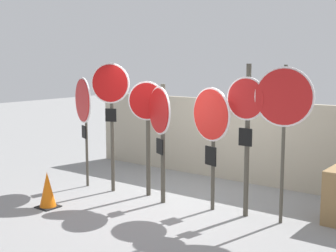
{
  "coord_description": "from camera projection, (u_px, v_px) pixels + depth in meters",
  "views": [
    {
      "loc": [
        4.9,
        -6.64,
        2.57
      ],
      "look_at": [
        -0.07,
        0.0,
        1.4
      ],
      "focal_mm": 50.0,
      "sensor_mm": 36.0,
      "label": 1
    }
  ],
  "objects": [
    {
      "name": "ground_plane",
      "position": [
        171.0,
        202.0,
        8.53
      ],
      "size": [
        40.0,
        40.0,
        0.0
      ],
      "primitive_type": "plane",
      "color": "gray"
    },
    {
      "name": "fence_back",
      "position": [
        229.0,
        140.0,
        10.07
      ],
      "size": [
        7.26,
        0.12,
        1.74
      ],
      "color": "#A89E89",
      "rests_on": "ground"
    },
    {
      "name": "stop_sign_0",
      "position": [
        83.0,
        106.0,
        9.38
      ],
      "size": [
        0.84,
        0.42,
        2.23
      ],
      "rotation": [
        0.0,
        0.0,
        -0.44
      ],
      "color": "#474238",
      "rests_on": "ground"
    },
    {
      "name": "stop_sign_1",
      "position": [
        111.0,
        99.0,
        8.97
      ],
      "size": [
        0.72,
        0.32,
        2.52
      ],
      "rotation": [
        0.0,
        0.0,
        0.39
      ],
      "color": "#474238",
      "rests_on": "ground"
    },
    {
      "name": "stop_sign_2",
      "position": [
        147.0,
        117.0,
        8.72
      ],
      "size": [
        0.69,
        0.28,
        2.19
      ],
      "rotation": [
        0.0,
        0.0,
        0.35
      ],
      "color": "#474238",
      "rests_on": "ground"
    },
    {
      "name": "stop_sign_3",
      "position": [
        160.0,
        122.0,
        8.28
      ],
      "size": [
        0.76,
        0.42,
        2.16
      ],
      "rotation": [
        0.0,
        0.0,
        -0.48
      ],
      "color": "#474238",
      "rests_on": "ground"
    },
    {
      "name": "stop_sign_4",
      "position": [
        211.0,
        124.0,
        7.87
      ],
      "size": [
        0.88,
        0.3,
        2.12
      ],
      "rotation": [
        0.0,
        0.0,
        -0.29
      ],
      "color": "#474238",
      "rests_on": "ground"
    },
    {
      "name": "stop_sign_5",
      "position": [
        246.0,
        118.0,
        7.52
      ],
      "size": [
        0.7,
        0.14,
        2.52
      ],
      "rotation": [
        0.0,
        0.0,
        -0.02
      ],
      "color": "#474238",
      "rests_on": "ground"
    },
    {
      "name": "stop_sign_6",
      "position": [
        284.0,
        105.0,
        7.14
      ],
      "size": [
        0.92,
        0.18,
        2.5
      ],
      "rotation": [
        0.0,
        0.0,
        0.15
      ],
      "color": "#474238",
      "rests_on": "ground"
    },
    {
      "name": "traffic_cone_0",
      "position": [
        47.0,
        190.0,
        8.18
      ],
      "size": [
        0.35,
        0.35,
        0.64
      ],
      "color": "black",
      "rests_on": "ground"
    }
  ]
}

